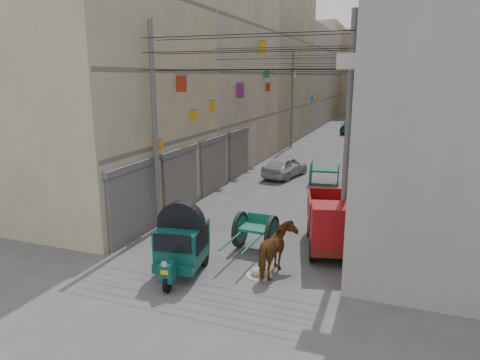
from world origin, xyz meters
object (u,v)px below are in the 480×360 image
at_px(second_cart, 325,171).
at_px(distant_car_white, 285,166).
at_px(horse, 277,251).
at_px(auto_rickshaw, 182,241).
at_px(feed_sack, 259,271).
at_px(mini_truck, 333,227).
at_px(distant_car_grey, 358,144).
at_px(tonga_cart, 256,231).
at_px(distant_car_green, 351,127).

bearing_deg(second_cart, distant_car_white, 151.51).
bearing_deg(horse, auto_rickshaw, 21.15).
bearing_deg(feed_sack, mini_truck, 53.64).
bearing_deg(mini_truck, distant_car_grey, 79.76).
xyz_separation_m(mini_truck, second_cart, (-1.92, 9.81, -0.20)).
xyz_separation_m(tonga_cart, distant_car_white, (-1.89, 11.36, -0.02)).
distance_m(tonga_cart, feed_sack, 2.16).
relative_size(distant_car_grey, distant_car_green, 0.74).
distance_m(distant_car_white, distant_car_grey, 12.08).
distance_m(tonga_cart, second_cart, 10.37).
relative_size(auto_rickshaw, distant_car_white, 0.67).
height_order(auto_rickshaw, mini_truck, mini_truck).
bearing_deg(distant_car_green, horse, 96.83).
relative_size(horse, distant_car_white, 0.49).
bearing_deg(tonga_cart, horse, -51.12).
xyz_separation_m(feed_sack, distant_car_grey, (0.61, 24.95, 0.43)).
relative_size(second_cart, distant_car_grey, 0.52).
height_order(mini_truck, second_cart, mini_truck).
bearing_deg(distant_car_white, auto_rickshaw, 104.16).
height_order(auto_rickshaw, tonga_cart, auto_rickshaw).
bearing_deg(second_cart, mini_truck, -85.90).
relative_size(second_cart, horse, 0.95).
bearing_deg(distant_car_white, distant_car_grey, -92.93).
bearing_deg(feed_sack, second_cart, 90.39).
height_order(auto_rickshaw, distant_car_green, auto_rickshaw).
height_order(tonga_cart, horse, horse).
xyz_separation_m(auto_rickshaw, second_cart, (2.22, 12.94, -0.28)).
bearing_deg(feed_sack, distant_car_green, 91.89).
height_order(tonga_cart, feed_sack, tonga_cart).
bearing_deg(distant_car_grey, feed_sack, -100.57).
relative_size(mini_truck, distant_car_white, 0.99).
bearing_deg(distant_car_grey, second_cart, -102.30).
relative_size(tonga_cart, mini_truck, 0.76).
height_order(tonga_cart, second_cart, second_cart).
relative_size(second_cart, feed_sack, 3.44).
relative_size(tonga_cart, distant_car_white, 0.76).
bearing_deg(distant_car_grey, distant_car_green, 89.91).
distance_m(feed_sack, distant_car_grey, 24.96).
relative_size(auto_rickshaw, tonga_cart, 0.89).
bearing_deg(mini_truck, distant_car_green, 81.77).
height_order(tonga_cart, distant_car_green, distant_car_green).
bearing_deg(horse, second_cart, -83.91).
bearing_deg(distant_car_white, mini_truck, 125.23).
height_order(auto_rickshaw, distant_car_grey, auto_rickshaw).
distance_m(mini_truck, feed_sack, 3.20).
xyz_separation_m(mini_truck, distant_car_grey, (-1.23, 22.46, -0.39)).
relative_size(horse, distant_car_green, 0.41).
distance_m(horse, distant_car_green, 35.96).
xyz_separation_m(tonga_cart, mini_truck, (2.59, 0.54, 0.28)).
bearing_deg(distant_car_grey, tonga_cart, -102.59).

